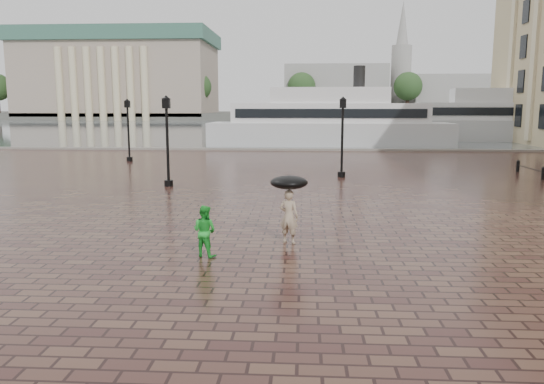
{
  "coord_description": "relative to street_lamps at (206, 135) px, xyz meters",
  "views": [
    {
      "loc": [
        0.84,
        -16.24,
        4.02
      ],
      "look_at": [
        -0.13,
        -0.17,
        1.4
      ],
      "focal_mm": 35.0,
      "sensor_mm": 36.0,
      "label": 1
    }
  ],
  "objects": [
    {
      "name": "far_shore",
      "position": [
        5.0,
        144.67,
        -1.33
      ],
      "size": [
        300.0,
        60.0,
        2.0
      ],
      "primitive_type": "cube",
      "color": "#4C4C47",
      "rests_on": "ground"
    },
    {
      "name": "ground",
      "position": [
        5.0,
        -15.33,
        -2.33
      ],
      "size": [
        300.0,
        300.0,
        0.0
      ],
      "primitive_type": "plane",
      "color": "#331A17",
      "rests_on": "ground"
    },
    {
      "name": "ferry_near",
      "position": [
        8.39,
        22.97,
        0.07
      ],
      "size": [
        24.45,
        6.48,
        7.97
      ],
      "rotation": [
        0.0,
        0.0,
        -0.03
      ],
      "color": "#B8B8B8",
      "rests_on": "ground"
    },
    {
      "name": "child_pedestrian",
      "position": [
        3.19,
        -17.82,
        -1.63
      ],
      "size": [
        0.83,
        0.75,
        1.4
      ],
      "primitive_type": "imported",
      "rotation": [
        0.0,
        0.0,
        2.75
      ],
      "color": "green",
      "rests_on": "ground"
    },
    {
      "name": "distant_skyline",
      "position": [
        53.14,
        134.67,
        7.13
      ],
      "size": [
        102.5,
        22.0,
        33.0
      ],
      "color": "gray",
      "rests_on": "ground"
    },
    {
      "name": "ferry_far",
      "position": [
        29.11,
        31.92,
        0.14
      ],
      "size": [
        25.57,
        8.86,
        8.21
      ],
      "rotation": [
        0.0,
        0.0,
        -0.12
      ],
      "color": "#B8B8B8",
      "rests_on": "ground"
    },
    {
      "name": "quay_edge",
      "position": [
        5.0,
        16.67,
        -2.33
      ],
      "size": [
        80.0,
        0.6,
        0.3
      ],
      "primitive_type": "cube",
      "color": "slate",
      "rests_on": "ground"
    },
    {
      "name": "street_lamps",
      "position": [
        0.0,
        0.0,
        0.0
      ],
      "size": [
        15.44,
        12.44,
        4.4
      ],
      "color": "black",
      "rests_on": "ground"
    },
    {
      "name": "museum",
      "position": [
        -50.0,
        129.28,
        11.58
      ],
      "size": [
        57.0,
        32.5,
        26.0
      ],
      "color": "gray",
      "rests_on": "ground"
    },
    {
      "name": "adult_pedestrian",
      "position": [
        5.42,
        -16.31,
        -1.52
      ],
      "size": [
        0.69,
        0.58,
        1.61
      ],
      "primitive_type": "imported",
      "rotation": [
        0.0,
        0.0,
        2.75
      ],
      "color": "tan",
      "rests_on": "ground"
    },
    {
      "name": "harbour_water",
      "position": [
        5.0,
        76.67,
        -2.33
      ],
      "size": [
        240.0,
        240.0,
        0.0
      ],
      "primitive_type": "plane",
      "color": "#434B51",
      "rests_on": "ground"
    },
    {
      "name": "umbrella",
      "position": [
        5.42,
        -16.31,
        -0.51
      ],
      "size": [
        1.1,
        1.1,
        1.12
      ],
      "color": "black",
      "rests_on": "ground"
    },
    {
      "name": "far_trees",
      "position": [
        5.0,
        122.67,
        7.09
      ],
      "size": [
        188.0,
        8.0,
        13.5
      ],
      "color": "#2D2119",
      "rests_on": "ground"
    }
  ]
}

